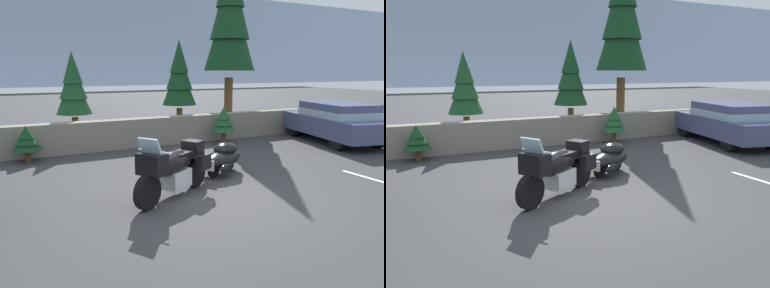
{
  "view_description": "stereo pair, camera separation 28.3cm",
  "coord_description": "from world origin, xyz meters",
  "views": [
    {
      "loc": [
        -3.6,
        -6.15,
        2.52
      ],
      "look_at": [
        0.29,
        1.38,
        0.85
      ],
      "focal_mm": 35.08,
      "sensor_mm": 36.0,
      "label": 1
    },
    {
      "loc": [
        -3.34,
        -6.27,
        2.52
      ],
      "look_at": [
        0.29,
        1.38,
        0.85
      ],
      "focal_mm": 35.08,
      "sensor_mm": 36.0,
      "label": 2
    }
  ],
  "objects": [
    {
      "name": "pine_sapling_near",
      "position": [
        3.37,
        4.91,
        0.8
      ],
      "size": [
        0.83,
        0.83,
        1.29
      ],
      "color": "brown",
      "rests_on": "ground"
    },
    {
      "name": "distant_ridgeline",
      "position": [
        0.0,
        95.67,
        8.0
      ],
      "size": [
        240.0,
        80.0,
        16.0
      ],
      "primitive_type": "cube",
      "color": "#8C9EB7",
      "rests_on": "ground"
    },
    {
      "name": "pine_tree_far_right",
      "position": [
        2.7,
        7.12,
        2.3
      ],
      "size": [
        1.32,
        1.32,
        3.68
      ],
      "color": "brown",
      "rests_on": "ground"
    },
    {
      "name": "car_shaped_trailer",
      "position": [
        1.2,
        1.52,
        0.41
      ],
      "size": [
        2.08,
        1.43,
        0.76
      ],
      "color": "black",
      "rests_on": "ground"
    },
    {
      "name": "ground_plane",
      "position": [
        0.0,
        0.0,
        0.0
      ],
      "size": [
        80.0,
        80.0,
        0.0
      ],
      "primitive_type": "plane",
      "color": "#38383A"
    },
    {
      "name": "stone_guard_wall",
      "position": [
        0.14,
        5.65,
        0.45
      ],
      "size": [
        24.0,
        0.56,
        0.95
      ],
      "color": "gray",
      "rests_on": "ground"
    },
    {
      "name": "pine_tree_secondary",
      "position": [
        -1.27,
        7.22,
        1.98
      ],
      "size": [
        1.21,
        1.21,
        3.17
      ],
      "color": "brown",
      "rests_on": "ground"
    },
    {
      "name": "pine_sapling_farther",
      "position": [
        -2.99,
        5.03,
        0.64
      ],
      "size": [
        0.77,
        0.77,
        1.02
      ],
      "color": "brown",
      "rests_on": "ground"
    },
    {
      "name": "sedan_at_right_edge",
      "position": [
        6.97,
        3.27,
        0.77
      ],
      "size": [
        2.74,
        4.78,
        1.41
      ],
      "color": "black",
      "rests_on": "ground"
    },
    {
      "name": "pine_tree_tall",
      "position": [
        5.22,
        7.5,
        4.82
      ],
      "size": [
        2.15,
        2.15,
        7.69
      ],
      "color": "brown",
      "rests_on": "ground"
    },
    {
      "name": "touring_motorcycle",
      "position": [
        -0.61,
        0.45,
        0.62
      ],
      "size": [
        2.06,
        1.43,
        1.33
      ],
      "color": "black",
      "rests_on": "ground"
    }
  ]
}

